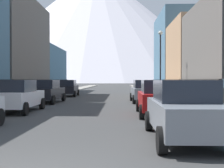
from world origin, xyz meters
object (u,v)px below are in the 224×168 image
at_px(car_left_1, 18,96).
at_px(car_right_2, 144,91).
at_px(car_right_1, 158,97).
at_px(car_right_0, 185,110).
at_px(pedestrian_1, 194,95).
at_px(car_left_2, 47,91).
at_px(car_left_3, 68,88).
at_px(streetlamp_right, 160,54).
at_px(potted_plant_1, 11,95).

bearing_deg(car_left_1, car_right_2, 43.55).
bearing_deg(car_right_2, car_left_1, -136.45).
distance_m(car_right_1, car_right_2, 8.46).
xyz_separation_m(car_right_0, pedestrian_1, (2.45, 8.72, -0.01)).
bearing_deg(car_right_1, car_left_2, 134.64).
xyz_separation_m(car_right_1, pedestrian_1, (2.45, 2.65, -0.01)).
relative_size(car_right_1, car_right_2, 1.00).
bearing_deg(car_left_2, car_right_1, -45.36).
bearing_deg(car_left_1, car_left_3, 89.99).
xyz_separation_m(car_right_2, pedestrian_1, (2.45, -5.81, -0.01)).
distance_m(car_right_1, streetlamp_right, 10.98).
bearing_deg(pedestrian_1, streetlamp_right, 96.60).
height_order(car_right_1, potted_plant_1, car_right_1).
distance_m(car_left_3, pedestrian_1, 17.40).
height_order(potted_plant_1, streetlamp_right, streetlamp_right).
height_order(car_left_2, streetlamp_right, streetlamp_right).
distance_m(car_left_2, streetlamp_right, 10.04).
bearing_deg(car_left_3, streetlamp_right, -35.12).
distance_m(car_left_3, car_right_2, 11.33).
bearing_deg(potted_plant_1, car_right_1, -39.03).
bearing_deg(pedestrian_1, car_right_0, -105.69).
bearing_deg(car_right_1, streetlamp_right, 81.54).
relative_size(potted_plant_1, pedestrian_1, 0.56).
bearing_deg(car_right_2, car_right_1, -90.02).
distance_m(car_left_2, potted_plant_1, 3.38).
bearing_deg(car_right_1, car_left_3, 114.25).
bearing_deg(streetlamp_right, potted_plant_1, -172.29).
bearing_deg(car_right_2, car_left_3, 132.14).
distance_m(car_right_0, pedestrian_1, 9.06).
bearing_deg(car_left_1, car_left_2, 90.02).
distance_m(car_left_1, car_left_2, 6.46).
height_order(car_left_3, pedestrian_1, car_left_3).
bearing_deg(car_right_1, potted_plant_1, 140.97).
bearing_deg(car_right_0, car_left_2, 118.91).
bearing_deg(car_right_2, potted_plant_1, 178.44).
distance_m(car_right_0, car_right_2, 14.53).
relative_size(car_right_0, car_right_1, 1.00).
height_order(car_left_2, pedestrian_1, car_left_2).
relative_size(car_left_2, car_right_2, 1.01).
bearing_deg(car_left_2, car_left_3, 89.97).
height_order(car_right_2, pedestrian_1, car_right_2).
relative_size(car_left_1, car_right_0, 1.00).
relative_size(car_left_3, car_right_0, 1.01).
relative_size(car_left_1, potted_plant_1, 4.96).
xyz_separation_m(car_left_3, car_right_1, (7.60, -16.86, 0.00)).
height_order(car_left_1, car_left_2, same).
height_order(car_left_3, car_right_2, same).
xyz_separation_m(car_left_2, streetlamp_right, (9.15, 2.73, 3.09)).
height_order(car_left_1, car_right_0, same).
bearing_deg(car_left_3, pedestrian_1, -54.73).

